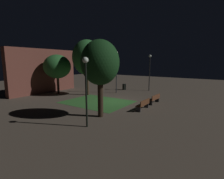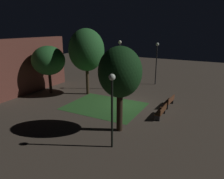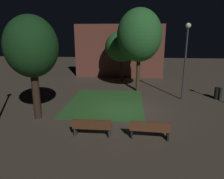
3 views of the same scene
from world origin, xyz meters
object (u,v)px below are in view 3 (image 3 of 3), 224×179
tree_back_left (32,48)px  trash_bin (218,93)px  tree_near_wall (122,47)px  bench_near_trees (92,127)px  bench_by_lamp (150,129)px  lamp_post_plaza_west (186,50)px  tree_lawn_side (139,36)px

tree_back_left → trash_bin: size_ratio=6.58×
tree_back_left → tree_near_wall: (4.26, 10.09, -0.52)m
tree_back_left → tree_near_wall: size_ratio=1.14×
bench_near_trees → tree_near_wall: (0.81, 11.98, 2.92)m
bench_by_lamp → tree_near_wall: (-1.81, 11.98, 2.92)m
bench_by_lamp → tree_back_left: tree_back_left is taller
bench_near_trees → lamp_post_plaza_west: size_ratio=0.34×
tree_lawn_side → tree_back_left: 8.64m
bench_near_trees → trash_bin: 10.38m
tree_lawn_side → tree_near_wall: (-1.49, 3.66, -1.08)m
lamp_post_plaza_west → tree_back_left: bearing=-154.1°
bench_by_lamp → lamp_post_plaza_west: (2.81, 6.21, 3.06)m
lamp_post_plaza_west → trash_bin: 4.08m
bench_near_trees → tree_back_left: 5.22m
bench_near_trees → lamp_post_plaza_west: 8.80m
lamp_post_plaza_west → trash_bin: (2.62, 0.33, -3.11)m
bench_near_trees → tree_near_wall: bearing=86.1°
tree_lawn_side → lamp_post_plaza_west: size_ratio=1.23×
bench_by_lamp → tree_near_wall: 12.46m
trash_bin → lamp_post_plaza_west: bearing=-172.8°
tree_lawn_side → trash_bin: size_ratio=7.75×
trash_bin → tree_lawn_side: bearing=162.9°
tree_back_left → bench_near_trees: bearing=-28.7°
tree_back_left → trash_bin: 12.89m
trash_bin → bench_near_trees: bearing=-140.9°
tree_back_left → lamp_post_plaza_west: 9.89m
bench_by_lamp → tree_back_left: (-6.07, 1.89, 3.44)m
tree_lawn_side → tree_near_wall: size_ratio=1.34×
bench_by_lamp → tree_lawn_side: tree_lawn_side is taller
bench_near_trees → tree_near_wall: 12.35m
tree_lawn_side → tree_back_left: size_ratio=1.18×
bench_by_lamp → trash_bin: 8.50m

